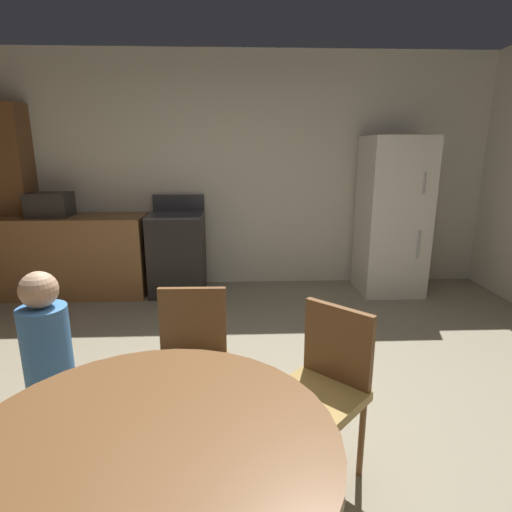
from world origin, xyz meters
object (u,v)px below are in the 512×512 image
microwave (50,205)px  chair_north (192,358)px  oven_range (178,253)px  chair_northeast (324,383)px  person_child (50,374)px  dining_table (151,483)px  refrigerator (392,216)px

microwave → chair_north: microwave is taller
oven_range → microwave: (-1.37, -0.00, 0.56)m
oven_range → chair_northeast: 3.03m
oven_range → person_child: bearing=-94.2°
microwave → person_child: 3.07m
person_child → dining_table: bearing=0.0°
refrigerator → dining_table: bearing=-120.2°
refrigerator → dining_table: size_ratio=1.47×
oven_range → chair_north: (0.43, -2.53, 0.03)m
dining_table → chair_northeast: 1.00m
oven_range → dining_table: size_ratio=0.92×
chair_northeast → chair_north: bearing=-68.2°
refrigerator → chair_northeast: size_ratio=2.02×
oven_range → chair_north: bearing=-80.4°
chair_northeast → oven_range: bearing=-114.0°
chair_north → chair_northeast: size_ratio=1.00×
refrigerator → microwave: refrigerator is taller
dining_table → chair_northeast: size_ratio=1.37×
oven_range → microwave: bearing=-179.8°
refrigerator → chair_north: 3.21m
chair_north → dining_table: bearing=0.0°
microwave → chair_northeast: size_ratio=0.51×
refrigerator → chair_north: refrigerator is taller
refrigerator → chair_northeast: bearing=-115.6°
microwave → dining_table: 3.97m
chair_northeast → person_child: (-1.32, 0.01, 0.08)m
refrigerator → dining_table: (-2.02, -3.48, -0.28)m
chair_north → oven_range: bearing=-169.4°
refrigerator → chair_north: bearing=-129.0°
oven_range → chair_northeast: size_ratio=1.26×
dining_table → chair_north: size_ratio=1.37×
oven_range → dining_table: oven_range is taller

